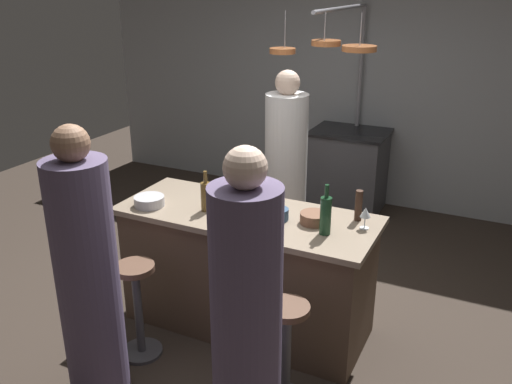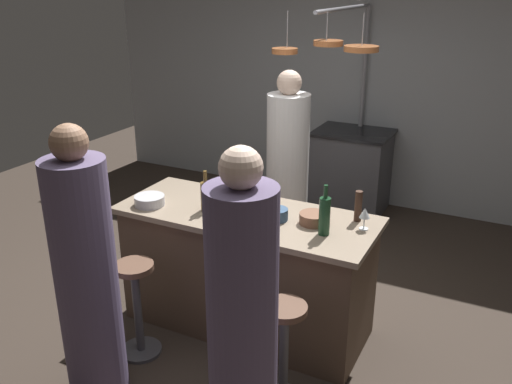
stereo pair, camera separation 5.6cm
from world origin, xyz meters
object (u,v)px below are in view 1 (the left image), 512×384
Objects in this scene: wine_glass_near_right_guest at (244,215)px; mixing_bowl_blue at (278,214)px; wine_bottle_dark at (243,189)px; chef at (286,177)px; bar_stool_right at (286,350)px; wine_bottle_green at (326,215)px; mixing_bowl_steel at (149,201)px; guest_left at (88,279)px; wine_glass_near_left_guest at (365,213)px; pepper_mill at (359,206)px; stove_range at (348,170)px; wine_glass_by_chef at (218,202)px; wine_bottle_amber at (206,196)px; mixing_bowl_wooden at (314,218)px; bar_stool_left at (138,306)px; guest_right at (246,321)px.

wine_glass_near_right_guest is 0.28m from mixing_bowl_blue.
wine_bottle_dark reaches higher than mixing_bowl_blue.
bar_stool_right is (0.72, -1.68, -0.42)m from chef.
mixing_bowl_steel is (-1.27, -0.11, -0.09)m from wine_bottle_green.
chef is 2.11m from guest_left.
chef is 1.01× the size of guest_left.
chef is at bearing 134.87° from wine_glass_near_left_guest.
stove_range is at bearing 107.84° from pepper_mill.
stove_range is 6.10× the size of wine_glass_by_chef.
wine_glass_near_right_guest is (-0.61, -0.46, 0.00)m from pepper_mill.
wine_glass_near_left_guest is at bearing 27.39° from wine_glass_near_right_guest.
wine_bottle_dark is (0.19, 0.19, 0.02)m from wine_bottle_amber.
chef is 1.36m from wine_glass_near_left_guest.
wine_bottle_dark is 0.56m from mixing_bowl_wooden.
pepper_mill is 0.65× the size of wine_bottle_dark.
wine_bottle_amber reaches higher than mixing_bowl_wooden.
wine_glass_by_chef is 0.79× the size of mixing_bowl_wooden.
guest_right reaches higher than bar_stool_left.
wine_glass_near_left_guest is 0.99× the size of mixing_bowl_blue.
wine_glass_near_left_guest is (0.68, 0.35, 0.00)m from wine_glass_near_right_guest.
guest_left is 0.99× the size of guest_right.
stove_range is 1.44m from chef.
wine_glass_near_left_guest is 0.79× the size of mixing_bowl_wooden.
pepper_mill is 1.45m from mixing_bowl_steel.
bar_stool_right is (0.57, -3.07, -0.07)m from stove_range.
wine_bottle_dark is at bearing 25.90° from mixing_bowl_steel.
mixing_bowl_steel is at bearing -104.34° from stove_range.
mixing_bowl_wooden is at bearing 91.41° from guest_right.
wine_glass_by_chef is 0.65m from mixing_bowl_wooden.
wine_bottle_dark is 2.20× the size of mixing_bowl_blue.
guest_left is 11.63× the size of wine_glass_by_chef.
guest_left reaches higher than wine_bottle_green.
bar_stool_right is at bearing 79.84° from guest_right.
mixing_bowl_wooden is (0.98, 1.06, 0.15)m from guest_left.
wine_bottle_amber is (-0.12, -1.14, 0.21)m from chef.
mixing_bowl_steel is (-0.79, 0.06, -0.07)m from wine_glass_near_right_guest.
pepper_mill is 0.31m from mixing_bowl_wooden.
chef is 2.16m from guest_right.
bar_stool_right is 2.10× the size of wine_bottle_dark.
wine_bottle_dark is (0.43, 1.12, 0.24)m from guest_left.
pepper_mill is 0.32m from wine_bottle_green.
wine_glass_near_left_guest is (1.06, 0.19, -0.00)m from wine_bottle_amber.
chef is 11.74× the size of wine_glass_near_left_guest.
wine_glass_near_left_guest is (0.23, 0.72, 0.63)m from bar_stool_right.
wine_glass_near_left_guest is at bearing 11.59° from mixing_bowl_blue.
wine_bottle_green is 0.69m from wine_bottle_dark.
mixing_bowl_wooden is (0.97, 0.66, 0.56)m from bar_stool_left.
guest_right reaches higher than wine_glass_by_chef.
bar_stool_left is 2.07× the size of wine_bottle_green.
wine_glass_by_chef is (-0.64, 0.86, 0.21)m from guest_right.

